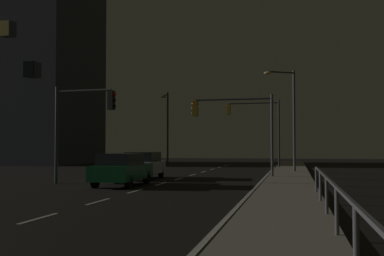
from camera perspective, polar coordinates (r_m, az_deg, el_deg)
ground_plane at (r=21.49m, az=-6.19°, el=-7.22°), size 112.00×112.00×0.00m
sidewalk_right at (r=20.45m, az=11.09°, el=-7.25°), size 2.50×77.00×0.14m
lane_markings_center at (r=24.83m, az=-3.68°, el=-6.52°), size 0.14×50.00×0.01m
lane_edge_line at (r=25.50m, az=7.84°, el=-6.39°), size 0.14×53.00×0.01m
car at (r=23.71m, az=-8.18°, el=-4.74°), size 1.86×4.42×1.57m
car_oncoming at (r=28.63m, az=-5.80°, el=-4.30°), size 2.01×4.48×1.57m
traffic_light_near_right at (r=29.47m, az=4.93°, el=1.19°), size 4.96×0.37×4.84m
traffic_light_far_center at (r=25.24m, az=-12.65°, el=1.49°), size 3.40×0.54×4.96m
traffic_light_far_left at (r=42.83m, az=7.47°, el=1.00°), size 4.69×0.48×5.76m
street_lamp_mid_block at (r=35.15m, az=11.24°, el=2.08°), size 2.14×1.29×7.12m
street_lamp_median at (r=49.15m, az=-2.94°, el=0.77°), size 1.21×1.89×7.27m
barrier_fence at (r=10.29m, az=16.51°, el=-7.81°), size 0.09×18.77×0.98m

